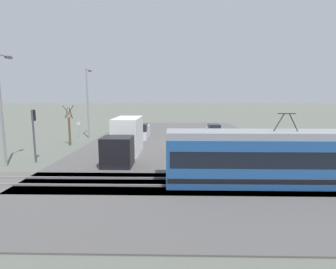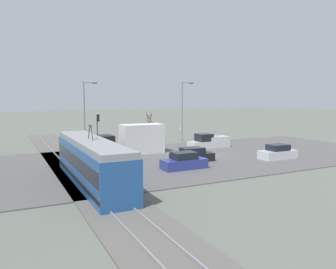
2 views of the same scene
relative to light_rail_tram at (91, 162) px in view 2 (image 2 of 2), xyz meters
name	(u,v)px [view 2 (image 2 of 2)]	position (x,y,z in m)	size (l,w,h in m)	color
ground_plane	(208,156)	(6.48, -15.29, -1.75)	(320.00, 320.00, 0.00)	#60665B
road_surface	(208,156)	(6.48, -15.29, -1.71)	(21.47, 46.13, 0.08)	#565454
rail_bed	(76,168)	(6.48, 0.00, -1.71)	(65.33, 4.40, 0.22)	#5B5954
light_rail_tram	(91,162)	(0.00, 0.00, 0.00)	(14.99, 2.67, 4.58)	#235193
box_truck	(133,140)	(11.56, -7.80, -0.05)	(2.41, 8.66, 3.52)	black
pickup_truck	(208,142)	(11.50, -18.62, -0.94)	(2.03, 5.69, 1.94)	silver
sedan_car_0	(192,156)	(4.10, -11.68, -1.06)	(1.86, 4.61, 1.48)	black
sedan_car_1	(278,153)	(1.23, -21.01, -1.02)	(1.83, 4.34, 1.58)	silver
sedan_car_2	(184,162)	(1.31, -9.11, -1.02)	(1.80, 4.33, 1.60)	navy
traffic_light_pole	(98,126)	(19.02, -5.51, 1.23)	(0.28, 0.47, 4.54)	#47474C
street_tree	(149,130)	(19.06, -13.20, 0.36)	(1.10, 0.91, 4.64)	brown
street_lamp_near_crossing	(86,110)	(20.78, -4.30, 3.41)	(0.36, 1.95, 9.05)	gray
street_lamp_mid_block	(183,108)	(18.55, -18.69, 3.51)	(0.36, 1.95, 9.25)	gray
no_parking_sign	(180,133)	(20.11, -18.98, -0.44)	(0.32, 0.08, 2.15)	gray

